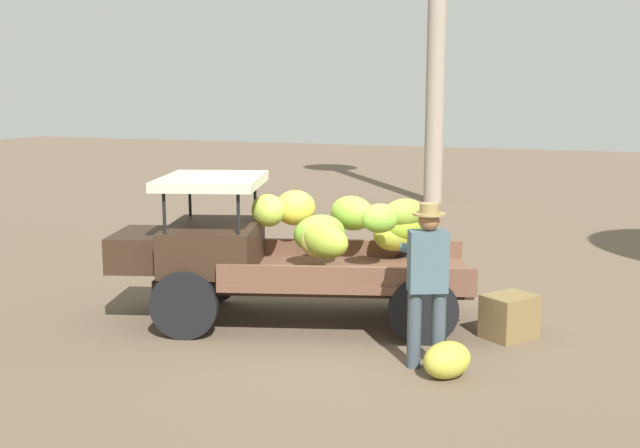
{
  "coord_description": "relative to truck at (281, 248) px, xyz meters",
  "views": [
    {
      "loc": [
        -3.09,
        8.9,
        2.93
      ],
      "look_at": [
        0.3,
        -0.04,
        1.26
      ],
      "focal_mm": 43.83,
      "sensor_mm": 36.0,
      "label": 1
    }
  ],
  "objects": [
    {
      "name": "ground_plane",
      "position": [
        -0.79,
        -0.04,
        -0.93
      ],
      "size": [
        60.0,
        60.0,
        0.0
      ],
      "primitive_type": "plane",
      "color": "brown"
    },
    {
      "name": "truck",
      "position": [
        0.0,
        0.0,
        0.0
      ],
      "size": [
        4.66,
        2.75,
        1.84
      ],
      "rotation": [
        0.0,
        0.0,
        0.29
      ],
      "color": "#332317",
      "rests_on": "ground"
    },
    {
      "name": "farmer",
      "position": [
        -2.12,
        1.05,
        0.07
      ],
      "size": [
        0.56,
        0.53,
        1.76
      ],
      "rotation": [
        0.0,
        0.0,
        -1.15
      ],
      "color": "#3C4651",
      "rests_on": "ground"
    },
    {
      "name": "wooden_crate",
      "position": [
        -2.83,
        -0.26,
        -0.67
      ],
      "size": [
        0.71,
        0.74,
        0.52
      ],
      "primitive_type": "cube",
      "rotation": [
        0.0,
        0.0,
        0.95
      ],
      "color": "olive",
      "rests_on": "ground"
    },
    {
      "name": "loose_banana_bunch",
      "position": [
        -2.4,
        1.3,
        -0.74
      ],
      "size": [
        0.64,
        0.66,
        0.39
      ],
      "primitive_type": "ellipsoid",
      "rotation": [
        0.0,
        0.02,
        0.88
      ],
      "color": "gold",
      "rests_on": "ground"
    }
  ]
}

